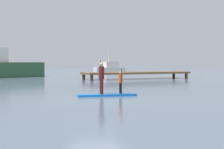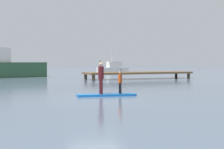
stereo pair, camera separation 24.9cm
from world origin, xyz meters
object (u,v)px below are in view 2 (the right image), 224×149
object	(u,v)px
fishing_boat_green_midground	(113,68)
paddleboard_near	(107,95)
paddler_adult	(101,76)
paddler_child_solo	(120,81)

from	to	relation	value
fishing_boat_green_midground	paddleboard_near	bearing A→B (deg)	-113.57
paddler_adult	fishing_boat_green_midground	bearing A→B (deg)	66.01
paddleboard_near	fishing_boat_green_midground	size ratio (longest dim) A/B	0.58
paddler_adult	paddler_child_solo	world-z (taller)	paddler_adult
paddleboard_near	fishing_boat_green_midground	bearing A→B (deg)	66.43
paddler_child_solo	fishing_boat_green_midground	world-z (taller)	fishing_boat_green_midground
paddleboard_near	paddler_child_solo	bearing A→B (deg)	-11.18
paddler_child_solo	fishing_boat_green_midground	xyz separation A→B (m)	(14.53, 35.00, -0.07)
paddler_adult	fishing_boat_green_midground	world-z (taller)	fishing_boat_green_midground
paddler_adult	paddler_child_solo	xyz separation A→B (m)	(0.96, -0.19, -0.27)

